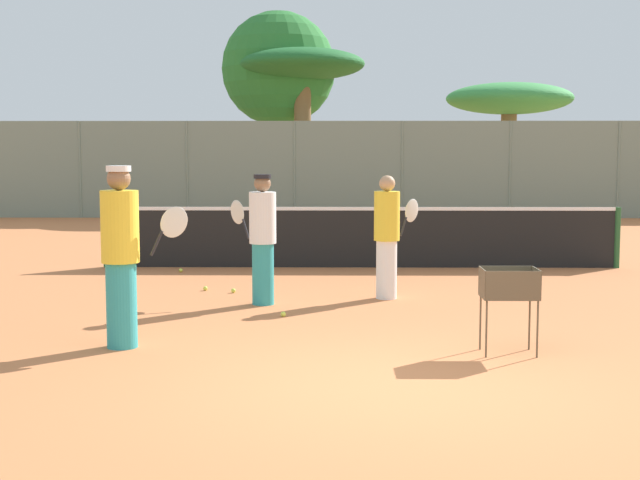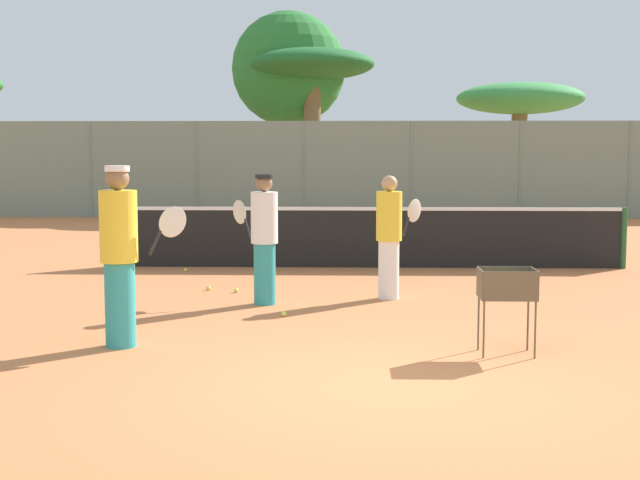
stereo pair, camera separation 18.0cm
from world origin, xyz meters
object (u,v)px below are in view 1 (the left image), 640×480
(player_red_cap, at_px, (387,236))
(ball_cart, at_px, (511,291))
(tennis_net, at_px, (361,236))
(player_yellow_shirt, at_px, (121,254))
(parked_car, at_px, (151,189))
(player_white_outfit, at_px, (262,237))

(player_red_cap, height_order, ball_cart, player_red_cap)
(tennis_net, height_order, ball_cart, tennis_net)
(tennis_net, xyz_separation_m, player_yellow_shirt, (-2.72, -6.40, 0.43))
(tennis_net, height_order, player_red_cap, player_red_cap)
(player_red_cap, bearing_deg, parked_car, 65.07)
(tennis_net, xyz_separation_m, parked_car, (-6.91, 15.93, 0.10))
(player_white_outfit, relative_size, player_red_cap, 1.02)
(ball_cart, bearing_deg, parked_car, 110.02)
(player_yellow_shirt, bearing_deg, player_white_outfit, 44.60)
(parked_car, bearing_deg, tennis_net, -66.54)
(tennis_net, height_order, player_yellow_shirt, player_yellow_shirt)
(player_white_outfit, bearing_deg, ball_cart, 179.37)
(player_yellow_shirt, bearing_deg, tennis_net, 47.40)
(player_white_outfit, distance_m, parked_car, 20.44)
(player_yellow_shirt, xyz_separation_m, ball_cart, (4.03, -0.24, -0.34))
(tennis_net, bearing_deg, ball_cart, -78.83)
(player_yellow_shirt, bearing_deg, ball_cart, -23.01)
(player_red_cap, relative_size, ball_cart, 1.96)
(player_red_cap, height_order, parked_car, player_red_cap)
(tennis_net, bearing_deg, parked_car, 113.46)
(player_white_outfit, bearing_deg, player_yellow_shirt, 109.79)
(player_yellow_shirt, height_order, parked_car, player_yellow_shirt)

